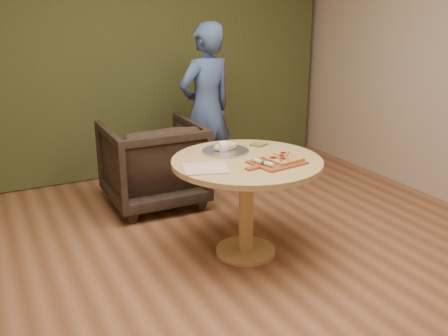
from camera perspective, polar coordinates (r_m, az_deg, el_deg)
The scene contains 12 objects.
room_shell at distance 2.77m, azimuth 4.48°, elevation 9.53°, with size 5.04×6.04×2.84m.
curtain at distance 5.45m, azimuth -11.98°, elevation 13.53°, with size 4.80×0.14×2.78m, color #333A1A.
pedestal_table at distance 3.64m, azimuth 2.61°, elevation -1.10°, with size 1.09×1.09×0.75m.
pizza_paddle at distance 3.51m, azimuth 5.96°, elevation 0.60°, with size 0.46×0.33×0.01m.
flatbread_pizza at distance 3.55m, azimuth 6.74°, elevation 1.10°, with size 0.25×0.25×0.04m.
cutlery_roll at distance 3.43m, azimuth 4.57°, elevation 0.61°, with size 0.08×0.20×0.03m.
newspaper at distance 3.38m, azimuth -2.12°, elevation -0.05°, with size 0.30×0.25×0.01m, color white.
serving_tray at distance 3.77m, azimuth 0.16°, elevation 1.94°, with size 0.36×0.36×0.02m.
bread_roll at distance 3.75m, azimuth 0.04°, elevation 2.45°, with size 0.19×0.09×0.09m.
green_packet at distance 3.95m, azimuth 4.00°, elevation 2.72°, with size 0.12×0.10×0.02m, color #505D2A.
armchair at distance 4.69m, azimuth -8.16°, elevation 0.99°, with size 0.85×0.80×0.88m, color black.
person_standing at distance 4.93m, azimuth -2.05°, elevation 6.75°, with size 0.61×0.40×1.66m, color #385080.
Camera 1 is at (-1.43, -2.34, 1.82)m, focal length 40.00 mm.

